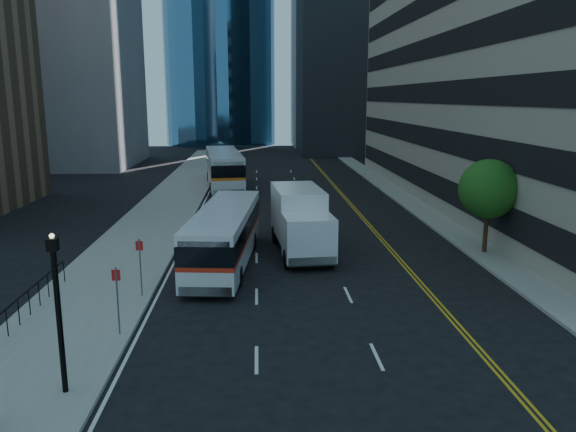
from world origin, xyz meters
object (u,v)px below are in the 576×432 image
object	(u,v)px
street_tree	(489,189)
lamp_post	(58,307)
bus_front	(225,234)
bus_rear	(224,168)
box_truck	(300,220)

from	to	relation	value
street_tree	lamp_post	xyz separation A→B (m)	(-18.00, -14.00, -0.92)
lamp_post	bus_front	size ratio (longest dim) A/B	0.40
street_tree	bus_rear	xyz separation A→B (m)	(-15.60, 24.38, -1.76)
street_tree	bus_rear	size ratio (longest dim) A/B	0.38
street_tree	bus_front	xyz separation A→B (m)	(-14.09, -1.13, -2.04)
street_tree	lamp_post	distance (m)	22.82
bus_front	box_truck	world-z (taller)	box_truck
street_tree	bus_rear	world-z (taller)	street_tree
bus_front	bus_rear	world-z (taller)	bus_rear
bus_rear	box_truck	size ratio (longest dim) A/B	1.81
box_truck	bus_front	bearing A→B (deg)	-157.80
bus_rear	box_truck	world-z (taller)	box_truck
bus_front	lamp_post	bearing A→B (deg)	-101.37
street_tree	box_truck	world-z (taller)	street_tree
bus_rear	box_truck	xyz separation A→B (m)	(5.53, -23.46, -0.03)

